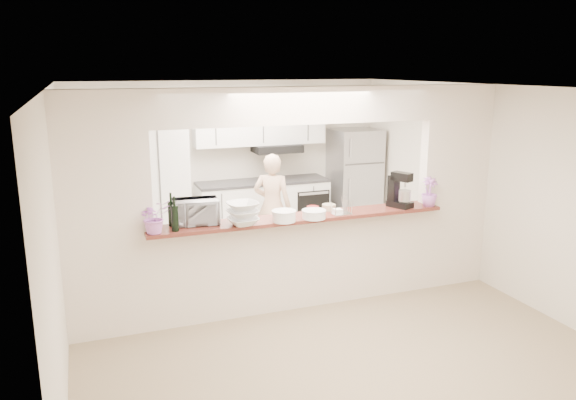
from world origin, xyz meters
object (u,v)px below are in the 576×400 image
toaster_oven (196,212)px  person (272,206)px  stand_mixer (399,191)px  refrigerator (354,180)px

toaster_oven → person: (1.43, 1.69, -0.47)m
stand_mixer → person: bearing=118.1°
refrigerator → stand_mixer: (-0.81, -2.71, 0.43)m
refrigerator → toaster_oven: (-3.20, -2.60, 0.37)m
toaster_oven → stand_mixer: size_ratio=1.13×
person → stand_mixer: bearing=150.9°
toaster_oven → refrigerator: bearing=44.0°
toaster_oven → stand_mixer: stand_mixer is taller
toaster_oven → stand_mixer: bearing=2.1°
refrigerator → person: bearing=-152.9°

